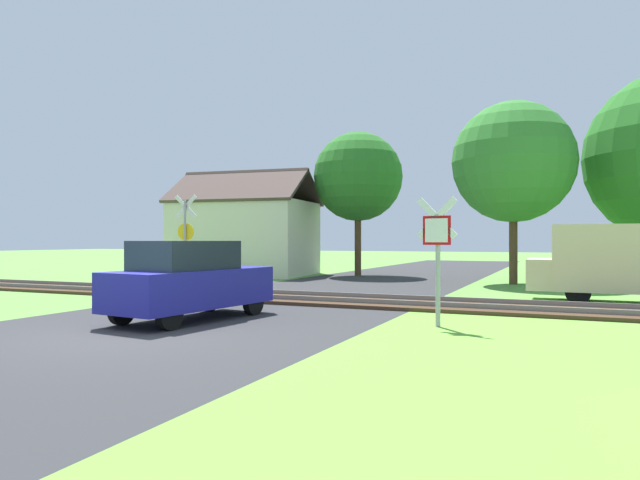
# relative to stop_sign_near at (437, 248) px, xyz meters

# --- Properties ---
(ground_plane) EXTENTS (160.00, 160.00, 0.00)m
(ground_plane) POSITION_rel_stop_sign_near_xyz_m (-5.11, -3.18, -1.64)
(ground_plane) COLOR #5B933D
(road_asphalt) EXTENTS (7.88, 80.00, 0.01)m
(road_asphalt) POSITION_rel_stop_sign_near_xyz_m (-5.11, -1.18, -1.64)
(road_asphalt) COLOR #2D2D30
(road_asphalt) RESTS_ON ground
(grass_verge) EXTENTS (6.00, 20.00, 0.01)m
(grass_verge) POSITION_rel_stop_sign_near_xyz_m (1.84, -5.18, -1.64)
(grass_verge) COLOR #64A237
(grass_verge) RESTS_ON ground
(rail_track) EXTENTS (60.00, 2.60, 0.22)m
(rail_track) POSITION_rel_stop_sign_near_xyz_m (-5.11, 3.53, -1.58)
(rail_track) COLOR #422D1E
(rail_track) RESTS_ON ground
(stop_sign_near) EXTENTS (0.87, 0.20, 2.69)m
(stop_sign_near) POSITION_rel_stop_sign_near_xyz_m (0.00, 0.00, 0.00)
(stop_sign_near) COLOR #9E9EA5
(stop_sign_near) RESTS_ON ground
(crossing_sign_far) EXTENTS (0.87, 0.20, 3.46)m
(crossing_sign_far) POSITION_rel_stop_sign_near_xyz_m (-10.34, 5.37, 0.38)
(crossing_sign_far) COLOR #9E9EA5
(crossing_sign_far) RESTS_ON ground
(house) EXTENTS (7.42, 6.02, 5.43)m
(house) POSITION_rel_stop_sign_near_xyz_m (-12.87, 13.86, 0.39)
(house) COLOR beige
(house) RESTS_ON ground
(tree_right) EXTENTS (4.92, 4.92, 7.44)m
(tree_right) POSITION_rel_stop_sign_near_xyz_m (0.45, 12.67, 3.33)
(tree_right) COLOR #513823
(tree_right) RESTS_ON ground
(tree_center) EXTENTS (4.50, 4.50, 7.26)m
(tree_center) POSITION_rel_stop_sign_near_xyz_m (-7.25, 15.44, 3.35)
(tree_center) COLOR #513823
(tree_center) RESTS_ON ground
(mail_truck) EXTENTS (4.92, 1.95, 2.24)m
(mail_truck) POSITION_rel_stop_sign_near_xyz_m (4.00, 6.48, -0.40)
(mail_truck) COLOR beige
(mail_truck) RESTS_ON ground
(parked_car) EXTENTS (2.13, 4.18, 1.78)m
(parked_car) POSITION_rel_stop_sign_near_xyz_m (-5.31, -1.17, -0.75)
(parked_car) COLOR navy
(parked_car) RESTS_ON ground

